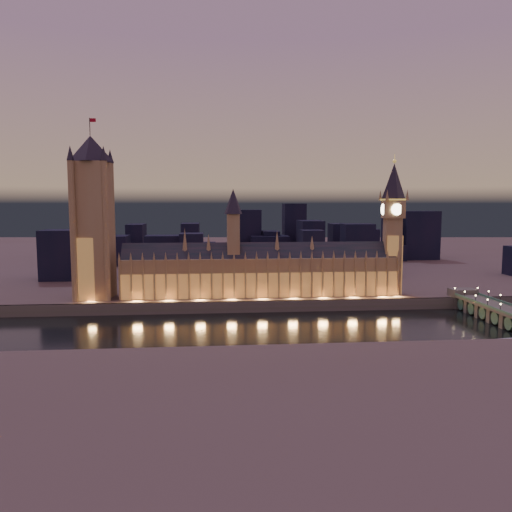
{
  "coord_description": "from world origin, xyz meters",
  "views": [
    {
      "loc": [
        -26.44,
        -299.21,
        75.5
      ],
      "look_at": [
        5.0,
        55.0,
        38.0
      ],
      "focal_mm": 35.0,
      "sensor_mm": 36.0,
      "label": 1
    }
  ],
  "objects": [
    {
      "name": "victoria_tower",
      "position": [
        -110.0,
        61.93,
        70.83
      ],
      "size": [
        31.68,
        31.68,
        126.41
      ],
      "color": "#9E7447",
      "rests_on": "north_bank"
    },
    {
      "name": "north_bank",
      "position": [
        0.0,
        520.0,
        4.0
      ],
      "size": [
        2000.0,
        960.0,
        8.0
      ],
      "primitive_type": "cube",
      "color": "#504037",
      "rests_on": "ground"
    },
    {
      "name": "westminster_bridge",
      "position": [
        155.71,
        -3.45,
        5.99
      ],
      "size": [
        18.22,
        113.0,
        15.9
      ],
      "color": "#4E5641",
      "rests_on": "ground"
    },
    {
      "name": "embankment_wall",
      "position": [
        0.0,
        41.0,
        4.0
      ],
      "size": [
        2000.0,
        2.5,
        8.0
      ],
      "primitive_type": "cube",
      "color": "#4E5641",
      "rests_on": "ground"
    },
    {
      "name": "river_boat",
      "position": [
        121.99,
        -58.0,
        1.56
      ],
      "size": [
        45.64,
        15.86,
        4.5
      ],
      "color": "#4E5641",
      "rests_on": "ground"
    },
    {
      "name": "palace_of_westminster",
      "position": [
        8.19,
        61.75,
        26.37
      ],
      "size": [
        202.0,
        21.23,
        78.0
      ],
      "color": "#9E7447",
      "rests_on": "north_bank"
    },
    {
      "name": "city_backdrop",
      "position": [
        32.9,
        246.92,
        30.68
      ],
      "size": [
        453.59,
        215.63,
        86.15
      ],
      "color": "black",
      "rests_on": "north_bank"
    },
    {
      "name": "elizabeth_tower",
      "position": [
        108.0,
        61.92,
        65.58
      ],
      "size": [
        18.0,
        18.0,
        103.48
      ],
      "color": "#9E7447",
      "rests_on": "north_bank"
    },
    {
      "name": "ground_plane",
      "position": [
        0.0,
        0.0,
        0.0
      ],
      "size": [
        2000.0,
        2000.0,
        0.0
      ],
      "primitive_type": "plane",
      "color": "black",
      "rests_on": "ground"
    }
  ]
}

